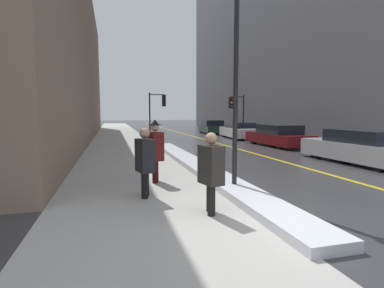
% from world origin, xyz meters
% --- Properties ---
extents(ground_plane, '(160.00, 160.00, 0.00)m').
position_xyz_m(ground_plane, '(0.00, 0.00, 0.00)').
color(ground_plane, '#38383A').
extents(sidewalk_slab, '(4.00, 80.00, 0.01)m').
position_xyz_m(sidewalk_slab, '(-2.00, 15.00, 0.01)').
color(sidewalk_slab, '#B2AFA8').
rests_on(sidewalk_slab, ground).
extents(road_centre_stripe, '(0.16, 80.00, 0.00)m').
position_xyz_m(road_centre_stripe, '(4.00, 15.00, 0.00)').
color(road_centre_stripe, gold).
rests_on(road_centre_stripe, ground).
extents(snow_bank_curb, '(0.85, 14.13, 0.18)m').
position_xyz_m(snow_bank_curb, '(0.26, 5.94, 0.09)').
color(snow_bank_curb, silver).
rests_on(snow_bank_curb, ground).
extents(building_facade_left, '(6.00, 36.00, 12.08)m').
position_xyz_m(building_facade_left, '(-7.00, 20.00, 6.04)').
color(building_facade_left, '#846B56').
rests_on(building_facade_left, ground).
extents(building_facade_right, '(6.00, 36.00, 23.46)m').
position_xyz_m(building_facade_right, '(13.00, 22.00, 11.73)').
color(building_facade_right, slate).
rests_on(building_facade_right, ground).
extents(lamp_post, '(0.28, 0.28, 5.60)m').
position_xyz_m(lamp_post, '(0.28, 2.47, 3.30)').
color(lamp_post, black).
rests_on(lamp_post, ground).
extents(traffic_light_near, '(1.30, 0.35, 3.52)m').
position_xyz_m(traffic_light_near, '(0.94, 18.85, 2.54)').
color(traffic_light_near, black).
rests_on(traffic_light_near, ground).
extents(traffic_light_far, '(1.31, 0.32, 3.37)m').
position_xyz_m(traffic_light_far, '(6.85, 17.68, 2.42)').
color(traffic_light_far, black).
rests_on(traffic_light_far, ground).
extents(pedestrian_in_glasses, '(0.42, 0.57, 1.58)m').
position_xyz_m(pedestrian_in_glasses, '(-0.84, 1.00, 0.88)').
color(pedestrian_in_glasses, black).
rests_on(pedestrian_in_glasses, ground).
extents(pedestrian_nearside, '(0.42, 0.58, 1.60)m').
position_xyz_m(pedestrian_nearside, '(-1.93, 2.48, 0.89)').
color(pedestrian_nearside, black).
rests_on(pedestrian_nearside, ground).
extents(pedestrian_in_fedora, '(0.44, 0.61, 1.77)m').
position_xyz_m(pedestrian_in_fedora, '(-1.48, 3.94, 0.97)').
color(pedestrian_in_fedora, '#340C0C').
rests_on(pedestrian_in_fedora, ground).
extents(parked_car_silver, '(1.92, 4.90, 1.31)m').
position_xyz_m(parked_car_silver, '(6.63, 5.02, 0.62)').
color(parked_car_silver, '#B2B2B7').
rests_on(parked_car_silver, ground).
extents(parked_car_maroon, '(2.00, 4.75, 1.27)m').
position_xyz_m(parked_car_maroon, '(6.91, 11.42, 0.60)').
color(parked_car_maroon, '#600F14').
rests_on(parked_car_maroon, ground).
extents(parked_car_white, '(2.25, 4.78, 1.23)m').
position_xyz_m(parked_car_white, '(7.00, 17.23, 0.59)').
color(parked_car_white, silver).
rests_on(parked_car_white, ground).
extents(parked_car_dark_green, '(2.18, 4.44, 1.28)m').
position_xyz_m(parked_car_dark_green, '(6.68, 22.78, 0.60)').
color(parked_car_dark_green, black).
rests_on(parked_car_dark_green, ground).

